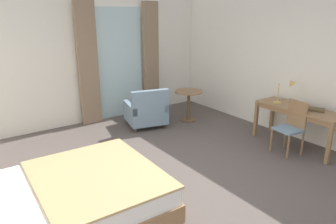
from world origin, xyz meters
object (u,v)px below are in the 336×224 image
object	(u,v)px
closed_book	(315,109)
desk_lamp	(288,87)
armchair_by_window	(147,112)
round_cafe_table	(189,99)
writing_desk	(299,112)
desk_chair	(292,125)
bed	(62,201)

from	to	relation	value
closed_book	desk_lamp	bearing A→B (deg)	65.28
armchair_by_window	round_cafe_table	bearing A→B (deg)	-12.36
writing_desk	desk_chair	size ratio (longest dim) A/B	1.70
desk_chair	round_cafe_table	size ratio (longest dim) A/B	1.33
writing_desk	desk_chair	world-z (taller)	desk_chair
writing_desk	round_cafe_table	world-z (taller)	writing_desk
desk_chair	closed_book	xyz separation A→B (m)	(0.42, -0.14, 0.24)
bed	desk_lamp	distance (m)	4.37
closed_book	round_cafe_table	world-z (taller)	closed_book
armchair_by_window	desk_chair	bearing A→B (deg)	-61.95
desk_chair	armchair_by_window	size ratio (longest dim) A/B	0.98
writing_desk	desk_lamp	size ratio (longest dim) A/B	3.14
bed	writing_desk	world-z (taller)	bed
bed	round_cafe_table	bearing A→B (deg)	29.06
bed	desk_chair	world-z (taller)	bed
bed	desk_chair	xyz separation A→B (m)	(3.90, -0.42, 0.25)
writing_desk	armchair_by_window	distance (m)	3.06
bed	armchair_by_window	distance (m)	3.33
desk_lamp	round_cafe_table	bearing A→B (deg)	111.89
bed	desk_chair	bearing A→B (deg)	-6.19
desk_lamp	desk_chair	bearing A→B (deg)	-133.42
armchair_by_window	round_cafe_table	distance (m)	1.03
desk_lamp	writing_desk	bearing A→B (deg)	-97.80
writing_desk	armchair_by_window	world-z (taller)	armchair_by_window
bed	round_cafe_table	xyz separation A→B (m)	(3.51, 1.95, 0.25)
desk_lamp	armchair_by_window	xyz separation A→B (m)	(-1.78, 2.17, -0.73)
bed	round_cafe_table	world-z (taller)	bed
desk_lamp	round_cafe_table	world-z (taller)	desk_lamp
desk_chair	desk_lamp	distance (m)	0.79
desk_lamp	round_cafe_table	distance (m)	2.18
desk_lamp	closed_book	world-z (taller)	desk_lamp
bed	desk_lamp	bearing A→B (deg)	-0.05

